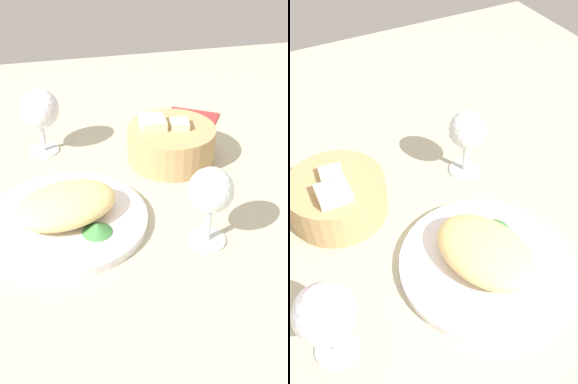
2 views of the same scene
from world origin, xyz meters
TOP-DOWN VIEW (x-y plane):
  - ground_plane at (0.00, 0.00)cm, footprint 140.00×140.00cm
  - plate at (-12.60, -4.17)cm, footprint 25.52×25.52cm
  - omelette at (-12.60, -4.17)cm, footprint 18.85×15.51cm
  - lettuce_garnish at (-8.45, -8.99)cm, footprint 4.81×4.81cm
  - bread_basket at (8.39, 11.38)cm, footprint 16.40×16.40cm
  - wine_glass_near at (7.64, -12.96)cm, footprint 6.66×6.66cm
  - wine_glass_far at (-14.84, 19.84)cm, footprint 7.61×7.61cm

SIDE VIEW (x-z plane):
  - ground_plane at x=0.00cm, z-range -2.00..0.00cm
  - plate at x=-12.60cm, z-range 0.00..1.40cm
  - lettuce_garnish at x=-8.45cm, z-range 1.40..2.96cm
  - bread_basket at x=8.39cm, z-range -0.70..7.90cm
  - omelette at x=-12.60cm, z-range 1.40..6.04cm
  - wine_glass_far at x=-14.84cm, z-range 2.21..15.11cm
  - wine_glass_near at x=7.64cm, z-range 2.33..15.02cm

